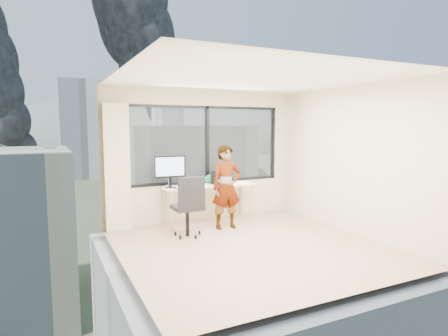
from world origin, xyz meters
TOP-DOWN VIEW (x-y plane):
  - floor at (0.00, 0.00)m, footprint 4.00×4.00m
  - ceiling at (0.00, 0.00)m, footprint 4.00×4.00m
  - wall_front at (0.00, -2.00)m, footprint 4.00×0.01m
  - wall_left at (-2.00, 0.00)m, footprint 0.01×4.00m
  - wall_right at (2.00, 0.00)m, footprint 0.01×4.00m
  - window_wall at (0.05, 2.00)m, footprint 3.30×0.16m
  - curtain at (-1.72, 1.88)m, footprint 0.45×0.14m
  - desk at (0.00, 1.66)m, footprint 1.80×0.60m
  - chair at (-0.72, 0.97)m, footprint 0.55×0.55m
  - person at (0.12, 1.14)m, footprint 0.58×0.40m
  - monitor at (-0.78, 1.74)m, footprint 0.61×0.15m
  - game_console at (0.25, 1.88)m, footprint 0.30×0.25m
  - laptop at (0.28, 1.66)m, footprint 0.42×0.44m
  - cellphone at (-0.72, 1.54)m, footprint 0.11×0.08m
  - pen_cup at (0.33, 1.63)m, footprint 0.09×0.09m
  - handbag at (0.09, 1.82)m, footprint 0.27×0.20m
  - exterior_ground at (0.00, 120.00)m, footprint 400.00×400.00m
  - near_bldg_b at (12.00, 38.00)m, footprint 14.00×13.00m
  - near_bldg_c at (30.00, 28.00)m, footprint 12.00×10.00m
  - far_tower_b at (8.00, 120.00)m, footprint 13.00×13.00m
  - far_tower_c at (45.00, 140.00)m, footprint 15.00×15.00m
  - hill_b at (100.00, 320.00)m, footprint 300.00×220.00m
  - tree_b at (4.00, 18.00)m, footprint 7.60×7.60m
  - tree_c at (22.00, 40.00)m, footprint 8.40×8.40m
  - smoke_plume_a at (-10.00, 150.00)m, footprint 40.00×24.00m
  - smoke_plume_b at (55.00, 170.00)m, footprint 30.00×18.00m

SIDE VIEW (x-z plane):
  - exterior_ground at x=0.00m, z-range -14.02..-13.98m
  - hill_b at x=100.00m, z-range -62.00..34.00m
  - tree_b at x=4.00m, z-range -14.00..-5.00m
  - near_bldg_c at x=30.00m, z-range -14.00..-4.00m
  - tree_c at x=22.00m, z-range -14.00..-4.00m
  - near_bldg_b at x=12.00m, z-range -14.00..2.00m
  - far_tower_c at x=45.00m, z-range -14.00..12.00m
  - floor at x=0.00m, z-range -0.01..0.01m
  - desk at x=0.00m, z-range 0.00..0.75m
  - chair at x=-0.72m, z-range 0.00..1.08m
  - cellphone at x=-0.72m, z-range 0.75..0.76m
  - person at x=0.12m, z-range 0.00..1.55m
  - game_console at x=0.25m, z-range 0.75..0.82m
  - pen_cup at x=0.33m, z-range 0.75..0.86m
  - handbag at x=0.09m, z-range 0.75..0.93m
  - laptop at x=0.28m, z-range 0.75..0.98m
  - far_tower_b at x=8.00m, z-range -14.00..16.00m
  - monitor at x=-0.78m, z-range 0.75..1.36m
  - curtain at x=-1.72m, z-range 0.00..2.30m
  - wall_front at x=0.00m, z-range 0.00..2.60m
  - wall_left at x=-2.00m, z-range 0.00..2.60m
  - wall_right at x=2.00m, z-range 0.00..2.60m
  - window_wall at x=0.05m, z-range 0.75..2.30m
  - ceiling at x=0.00m, z-range 2.60..2.60m
  - smoke_plume_b at x=55.00m, z-range -8.00..62.00m
  - smoke_plume_a at x=-10.00m, z-range -6.00..84.00m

